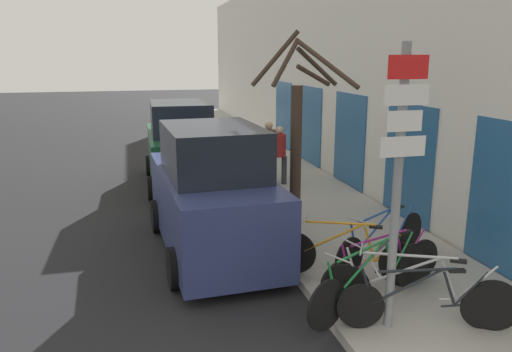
{
  "coord_description": "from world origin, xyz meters",
  "views": [
    {
      "loc": [
        -1.45,
        -2.32,
        3.6
      ],
      "look_at": [
        0.87,
        6.8,
        1.31
      ],
      "focal_mm": 35.0,
      "sensor_mm": 36.0,
      "label": 1
    }
  ],
  "objects_px": {
    "bicycle_3": "(383,267)",
    "bicycle_5": "(382,240)",
    "parked_car_1": "(181,148)",
    "parked_car_0": "(212,196)",
    "pedestrian_near": "(269,148)",
    "street_tree": "(298,140)",
    "bicycle_1": "(417,292)",
    "pedestrian_far": "(279,151)",
    "signpost": "(398,177)",
    "bicycle_4": "(347,255)",
    "bicycle_0": "(423,302)",
    "bicycle_2": "(372,280)"
  },
  "relations": [
    {
      "from": "bicycle_3",
      "to": "bicycle_5",
      "type": "xyz_separation_m",
      "value": [
        0.49,
        0.95,
        0.01
      ]
    },
    {
      "from": "parked_car_1",
      "to": "bicycle_5",
      "type": "bearing_deg",
      "value": -66.95
    },
    {
      "from": "bicycle_5",
      "to": "parked_car_0",
      "type": "distance_m",
      "value": 3.11
    },
    {
      "from": "pedestrian_near",
      "to": "bicycle_5",
      "type": "bearing_deg",
      "value": 90.83
    },
    {
      "from": "bicycle_5",
      "to": "bicycle_3",
      "type": "bearing_deg",
      "value": 124.21
    },
    {
      "from": "bicycle_3",
      "to": "street_tree",
      "type": "relative_size",
      "value": 0.57
    },
    {
      "from": "bicycle_1",
      "to": "pedestrian_near",
      "type": "distance_m",
      "value": 7.6
    },
    {
      "from": "bicycle_1",
      "to": "pedestrian_far",
      "type": "distance_m",
      "value": 7.4
    },
    {
      "from": "pedestrian_far",
      "to": "bicycle_1",
      "type": "bearing_deg",
      "value": 103.22
    },
    {
      "from": "signpost",
      "to": "bicycle_1",
      "type": "xyz_separation_m",
      "value": [
        0.42,
        0.05,
        -1.6
      ]
    },
    {
      "from": "parked_car_0",
      "to": "parked_car_1",
      "type": "distance_m",
      "value": 5.07
    },
    {
      "from": "parked_car_0",
      "to": "street_tree",
      "type": "height_order",
      "value": "street_tree"
    },
    {
      "from": "signpost",
      "to": "bicycle_4",
      "type": "bearing_deg",
      "value": 88.13
    },
    {
      "from": "signpost",
      "to": "bicycle_1",
      "type": "relative_size",
      "value": 1.61
    },
    {
      "from": "pedestrian_near",
      "to": "bicycle_0",
      "type": "bearing_deg",
      "value": 86.13
    },
    {
      "from": "bicycle_1",
      "to": "bicycle_3",
      "type": "xyz_separation_m",
      "value": [
        -0.02,
        0.86,
        -0.02
      ]
    },
    {
      "from": "bicycle_0",
      "to": "parked_car_1",
      "type": "bearing_deg",
      "value": 28.41
    },
    {
      "from": "bicycle_4",
      "to": "pedestrian_far",
      "type": "relative_size",
      "value": 1.29
    },
    {
      "from": "signpost",
      "to": "bicycle_5",
      "type": "height_order",
      "value": "signpost"
    },
    {
      "from": "parked_car_0",
      "to": "street_tree",
      "type": "distance_m",
      "value": 1.91
    },
    {
      "from": "signpost",
      "to": "bicycle_1",
      "type": "bearing_deg",
      "value": 7.01
    },
    {
      "from": "bicycle_2",
      "to": "bicycle_4",
      "type": "bearing_deg",
      "value": -28.2
    },
    {
      "from": "bicycle_5",
      "to": "pedestrian_near",
      "type": "relative_size",
      "value": 1.31
    },
    {
      "from": "pedestrian_far",
      "to": "bicycle_3",
      "type": "bearing_deg",
      "value": 102.69
    },
    {
      "from": "bicycle_4",
      "to": "street_tree",
      "type": "bearing_deg",
      "value": 34.29
    },
    {
      "from": "street_tree",
      "to": "pedestrian_far",
      "type": "bearing_deg",
      "value": 77.94
    },
    {
      "from": "bicycle_0",
      "to": "bicycle_2",
      "type": "distance_m",
      "value": 0.78
    },
    {
      "from": "bicycle_0",
      "to": "parked_car_0",
      "type": "bearing_deg",
      "value": 44.8
    },
    {
      "from": "bicycle_1",
      "to": "parked_car_0",
      "type": "relative_size",
      "value": 0.5
    },
    {
      "from": "bicycle_2",
      "to": "bicycle_4",
      "type": "distance_m",
      "value": 0.9
    },
    {
      "from": "signpost",
      "to": "street_tree",
      "type": "xyz_separation_m",
      "value": [
        -0.08,
        3.53,
        -0.12
      ]
    },
    {
      "from": "bicycle_1",
      "to": "bicycle_4",
      "type": "distance_m",
      "value": 1.43
    },
    {
      "from": "bicycle_0",
      "to": "signpost",
      "type": "bearing_deg",
      "value": 83.12
    },
    {
      "from": "bicycle_5",
      "to": "pedestrian_near",
      "type": "height_order",
      "value": "pedestrian_near"
    },
    {
      "from": "signpost",
      "to": "pedestrian_near",
      "type": "bearing_deg",
      "value": 86.17
    },
    {
      "from": "parked_car_1",
      "to": "street_tree",
      "type": "bearing_deg",
      "value": -70.0
    },
    {
      "from": "bicycle_0",
      "to": "bicycle_5",
      "type": "relative_size",
      "value": 0.96
    },
    {
      "from": "bicycle_2",
      "to": "street_tree",
      "type": "height_order",
      "value": "street_tree"
    },
    {
      "from": "pedestrian_near",
      "to": "street_tree",
      "type": "relative_size",
      "value": 0.44
    },
    {
      "from": "bicycle_0",
      "to": "parked_car_1",
      "type": "xyz_separation_m",
      "value": [
        -2.17,
        8.68,
        0.55
      ]
    },
    {
      "from": "street_tree",
      "to": "parked_car_0",
      "type": "bearing_deg",
      "value": -177.46
    },
    {
      "from": "signpost",
      "to": "bicycle_2",
      "type": "distance_m",
      "value": 1.68
    },
    {
      "from": "bicycle_0",
      "to": "parked_car_1",
      "type": "distance_m",
      "value": 8.97
    },
    {
      "from": "pedestrian_far",
      "to": "street_tree",
      "type": "distance_m",
      "value": 4.1
    },
    {
      "from": "bicycle_1",
      "to": "bicycle_5",
      "type": "bearing_deg",
      "value": 15.21
    },
    {
      "from": "parked_car_0",
      "to": "signpost",
      "type": "bearing_deg",
      "value": -66.07
    },
    {
      "from": "bicycle_1",
      "to": "pedestrian_far",
      "type": "xyz_separation_m",
      "value": [
        0.33,
        7.38,
        0.51
      ]
    },
    {
      "from": "signpost",
      "to": "pedestrian_near",
      "type": "distance_m",
      "value": 7.72
    },
    {
      "from": "bicycle_3",
      "to": "bicycle_5",
      "type": "distance_m",
      "value": 1.07
    },
    {
      "from": "bicycle_1",
      "to": "pedestrian_far",
      "type": "relative_size",
      "value": 1.41
    }
  ]
}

